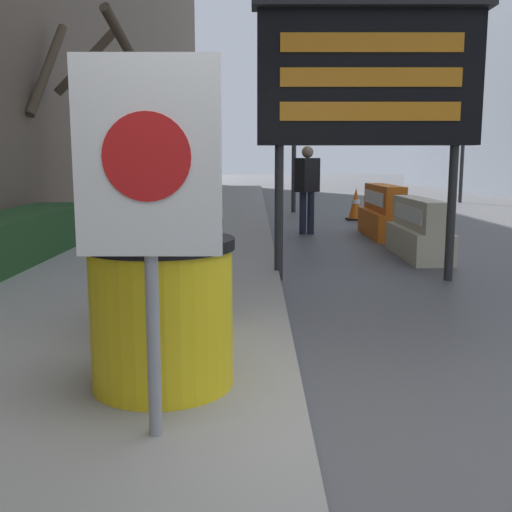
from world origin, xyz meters
name	(u,v)px	position (x,y,z in m)	size (l,w,h in m)	color
ground_plane	(308,446)	(0.00, 0.00, 0.00)	(120.00, 120.00, 0.00)	#474749
bare_tree	(83,126)	(-3.14, 7.59, 1.94)	(2.01, 2.09, 3.62)	#4C3D2D
barrel_drum_foreground	(160,312)	(-0.78, 0.51, 0.54)	(0.81, 0.81, 0.83)	yellow
barrel_drum_middle	(165,276)	(-0.90, 1.56, 0.54)	(0.81, 0.81, 0.83)	yellow
warning_sign	(146,182)	(-0.72, -0.14, 1.27)	(0.63, 0.08, 1.68)	gray
message_board	(367,77)	(0.98, 4.06, 2.27)	(2.57, 0.36, 3.07)	#28282B
jersey_barrier_cream	(416,231)	(2.05, 5.77, 0.37)	(0.53, 1.84, 0.84)	beige
jersey_barrier_orange_near	(381,214)	(2.05, 8.13, 0.41)	(0.58, 2.00, 0.93)	orange
traffic_cone_near	(354,204)	(2.06, 11.22, 0.36)	(0.42, 0.42, 0.74)	black
traffic_light_near_curb	(293,108)	(0.75, 13.28, 2.71)	(0.28, 0.44, 3.73)	#2D2D30
traffic_light_far_side	(463,112)	(6.53, 17.13, 2.92)	(0.28, 0.45, 4.03)	#2D2D30
pedestrian_worker	(305,183)	(0.69, 8.49, 0.96)	(0.49, 0.48, 1.63)	#23283D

